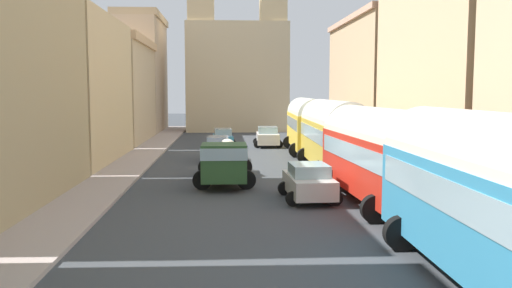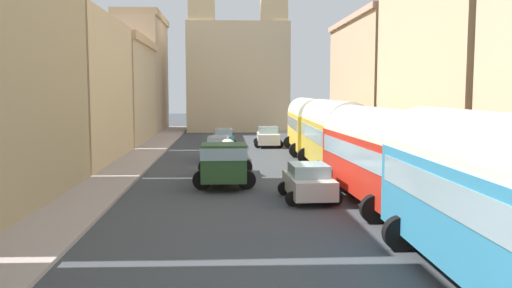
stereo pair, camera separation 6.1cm
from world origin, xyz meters
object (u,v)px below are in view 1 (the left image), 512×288
object	(u,v)px
parked_bus_3	(307,123)
car_2	(309,182)
parked_bus_2	(332,132)
car_0	(218,149)
parked_bus_1	(379,151)
car_1	(223,137)
cargo_truck_0	(225,161)
parked_bus_0	(494,192)
car_3	(268,137)

from	to	relation	value
parked_bus_3	car_2	xyz separation A→B (m)	(-2.63, -16.97, -1.48)
parked_bus_2	car_2	xyz separation A→B (m)	(-2.63, -7.97, -1.46)
parked_bus_3	car_0	xyz separation A→B (m)	(-6.55, -4.15, -1.44)
parked_bus_1	car_1	world-z (taller)	parked_bus_1
parked_bus_2	car_0	bearing A→B (deg)	143.49
cargo_truck_0	car_0	distance (m)	8.84
parked_bus_0	parked_bus_2	world-z (taller)	parked_bus_0
parked_bus_3	car_1	size ratio (longest dim) A/B	2.28
cargo_truck_0	car_0	size ratio (longest dim) A/B	1.91
parked_bus_1	cargo_truck_0	world-z (taller)	parked_bus_1
parked_bus_1	car_1	xyz separation A→B (m)	(-6.25, 22.98, -1.42)
car_1	car_2	bearing A→B (deg)	-80.63
parked_bus_1	car_0	size ratio (longest dim) A/B	2.56
parked_bus_1	parked_bus_3	bearing A→B (deg)	90.00
parked_bus_3	car_2	distance (m)	17.23
parked_bus_0	car_2	bearing A→B (deg)	104.68
car_1	parked_bus_1	bearing A→B (deg)	-74.78
parked_bus_0	parked_bus_2	xyz separation A→B (m)	(0.00, 18.00, -0.02)
parked_bus_0	car_3	bearing A→B (deg)	94.62
parked_bus_1	cargo_truck_0	size ratio (longest dim) A/B	1.34
parked_bus_1	car_0	bearing A→B (deg)	115.32
car_0	car_1	world-z (taller)	car_0
parked_bus_2	car_0	size ratio (longest dim) A/B	2.62
parked_bus_3	car_2	world-z (taller)	parked_bus_3
parked_bus_1	parked_bus_2	bearing A→B (deg)	90.00
cargo_truck_0	car_1	size ratio (longest dim) A/B	1.79
parked_bus_1	parked_bus_3	size ratio (longest dim) A/B	1.05
parked_bus_2	car_3	size ratio (longest dim) A/B	2.48
car_0	car_3	bearing A→B (deg)	65.48
parked_bus_0	cargo_truck_0	world-z (taller)	parked_bus_0
parked_bus_2	car_1	bearing A→B (deg)	114.09
car_0	car_3	world-z (taller)	car_3
parked_bus_3	cargo_truck_0	world-z (taller)	parked_bus_3
parked_bus_3	parked_bus_2	bearing A→B (deg)	-90.00
parked_bus_2	cargo_truck_0	bearing A→B (deg)	-147.07
parked_bus_2	car_3	distance (m)	13.92
parked_bus_1	parked_bus_3	world-z (taller)	parked_bus_3
parked_bus_2	car_3	xyz separation A→B (m)	(-2.56, 13.61, -1.41)
parked_bus_1	car_2	size ratio (longest dim) A/B	2.58
parked_bus_1	parked_bus_2	xyz separation A→B (m)	(-0.00, 9.00, 0.07)
parked_bus_0	car_3	distance (m)	31.74
parked_bus_2	parked_bus_3	size ratio (longest dim) A/B	1.08
parked_bus_3	parked_bus_0	bearing A→B (deg)	-90.00
parked_bus_2	car_2	size ratio (longest dim) A/B	2.64
car_3	parked_bus_0	bearing A→B (deg)	-85.38
parked_bus_1	parked_bus_0	bearing A→B (deg)	-90.00
parked_bus_0	car_2	world-z (taller)	parked_bus_0
car_0	car_1	distance (m)	9.14
parked_bus_3	car_3	xyz separation A→B (m)	(-2.56, 4.61, -1.43)
car_1	car_0	bearing A→B (deg)	-91.88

